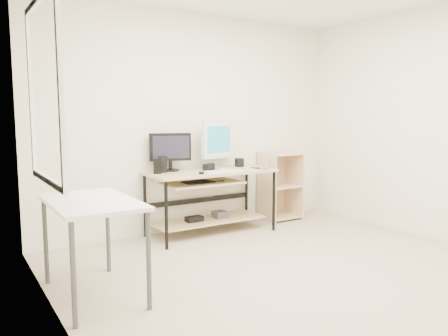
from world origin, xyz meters
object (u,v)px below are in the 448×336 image
Objects in this scene: shelf_unit at (278,185)px; black_monitor at (170,149)px; audio_controller at (157,166)px; side_table at (92,210)px; desk at (209,189)px; white_imac at (218,141)px.

shelf_unit is 1.67m from black_monitor.
side_table is at bearing -112.50° from audio_controller.
desk is at bearing -8.54° from black_monitor.
audio_controller is at bearing -176.41° from shelf_unit.
audio_controller is (-1.80, -0.11, 0.38)m from shelf_unit.
white_imac is at bearing 36.83° from desk.
shelf_unit is (1.18, 0.16, -0.09)m from desk.
audio_controller is (-0.63, 0.05, 0.29)m from desk.
white_imac is at bearing 33.18° from side_table.
side_table is 1.11× the size of shelf_unit.
shelf_unit is at bearing 16.45° from black_monitor.
desk is 2.62× the size of white_imac.
white_imac is at bearing 179.47° from shelf_unit.
desk is 1.19m from shelf_unit.
desk is at bearing 16.04° from audio_controller.
side_table is 6.06× the size of audio_controller.
black_monitor is 0.32m from audio_controller.
white_imac is (-0.95, 0.01, 0.63)m from shelf_unit.
black_monitor is at bearing 44.95° from side_table.
desk is at bearing 32.65° from side_table.
black_monitor reaches higher than audio_controller.
white_imac reaches higher than side_table.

